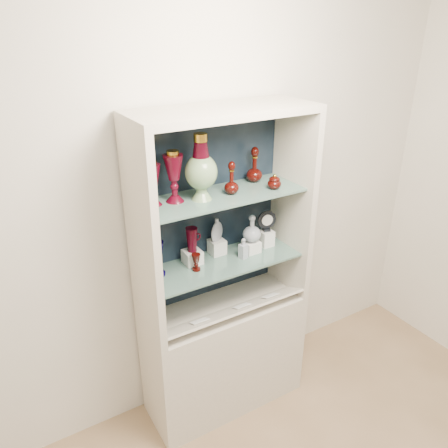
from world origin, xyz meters
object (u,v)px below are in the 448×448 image
ruby_decanter_a (232,176)px  ruby_pitcher (192,240)px  pedestal_lamp_left (153,183)px  cameo_medallion (267,221)px  ruby_goblet_small (196,262)px  flat_flask (217,229)px  cobalt_goblet (157,259)px  lidded_bowl (274,181)px  ruby_goblet_tall (155,270)px  pedestal_lamp_right (174,177)px  clear_round_decanter (252,229)px  enamel_urn (201,167)px  ruby_decanter_b (255,164)px  clear_square_bottle (243,248)px

ruby_decanter_a → ruby_pitcher: size_ratio=1.42×
pedestal_lamp_left → ruby_pitcher: 0.44m
cameo_medallion → ruby_goblet_small: bearing=-161.4°
ruby_decanter_a → flat_flask: 0.38m
cobalt_goblet → lidded_bowl: bearing=-10.7°
ruby_decanter_a → cameo_medallion: size_ratio=1.47×
lidded_bowl → ruby_pitcher: 0.57m
ruby_goblet_tall → ruby_goblet_small: size_ratio=1.46×
cobalt_goblet → flat_flask: flat_flask is taller
pedestal_lamp_left → pedestal_lamp_right: bearing=-5.5°
ruby_goblet_small → clear_round_decanter: clear_round_decanter is taller
cobalt_goblet → ruby_goblet_small: bearing=-17.1°
pedestal_lamp_right → cameo_medallion: 0.72m
enamel_urn → cameo_medallion: 0.63m
ruby_pitcher → enamel_urn: bearing=-71.4°
ruby_goblet_tall → cameo_medallion: size_ratio=1.06×
pedestal_lamp_left → lidded_bowl: size_ratio=2.66×
ruby_goblet_small → flat_flask: (0.20, 0.11, 0.11)m
ruby_decanter_b → clear_square_bottle: 0.50m
lidded_bowl → cobalt_goblet: 0.78m
ruby_pitcher → cameo_medallion: 0.50m
enamel_urn → cobalt_goblet: (-0.26, 0.06, -0.49)m
pedestal_lamp_left → ruby_decanter_b: (0.65, 0.03, -0.01)m
clear_round_decanter → ruby_pitcher: bearing=170.7°
ruby_decanter_a → ruby_goblet_tall: 0.65m
ruby_pitcher → cameo_medallion: cameo_medallion is taller
ruby_decanter_b → clear_square_bottle: size_ratio=1.72×
cobalt_goblet → clear_round_decanter: clear_round_decanter is taller
pedestal_lamp_right → flat_flask: size_ratio=1.87×
cameo_medallion → lidded_bowl: bearing=-97.4°
ruby_decanter_a → lidded_bowl: (0.25, -0.06, -0.06)m
enamel_urn → ruby_decanter_b: size_ratio=1.59×
pedestal_lamp_right → ruby_decanter_b: size_ratio=1.23×
enamel_urn → flat_flask: enamel_urn is taller
ruby_goblet_tall → clear_square_bottle: size_ratio=1.16×
ruby_goblet_tall → clear_square_bottle: (0.56, -0.01, -0.01)m
pedestal_lamp_left → ruby_goblet_small: bearing=-16.5°
pedestal_lamp_right → ruby_pitcher: 0.42m
ruby_decanter_b → cobalt_goblet: ruby_decanter_b is taller
enamel_urn → ruby_decanter_a: size_ratio=1.70×
ruby_decanter_b → ruby_goblet_tall: size_ratio=1.49×
ruby_decanter_b → cobalt_goblet: (-0.65, -0.03, -0.43)m
ruby_decanter_a → clear_round_decanter: (0.17, 0.03, -0.37)m
ruby_goblet_small → cameo_medallion: (0.51, 0.05, 0.12)m
clear_square_bottle → clear_round_decanter: 0.13m
cobalt_goblet → pedestal_lamp_right: bearing=-7.2°
clear_square_bottle → clear_round_decanter: bearing=24.8°
pedestal_lamp_left → cobalt_goblet: pedestal_lamp_left is taller
cobalt_goblet → ruby_decanter_b: bearing=2.7°
pedestal_lamp_left → clear_round_decanter: 0.71m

